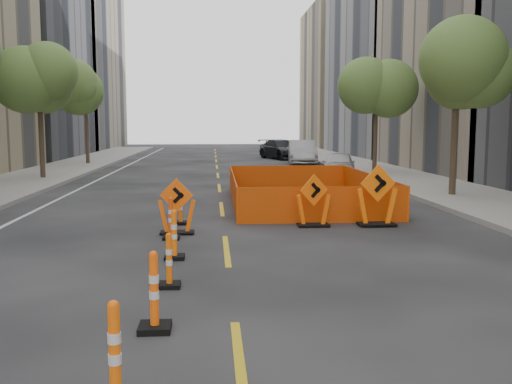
{
  "coord_description": "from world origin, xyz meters",
  "views": [
    {
      "loc": [
        -0.29,
        -7.95,
        2.68
      ],
      "look_at": [
        0.73,
        5.25,
        1.1
      ],
      "focal_mm": 40.0,
      "sensor_mm": 36.0,
      "label": 1
    }
  ],
  "objects": [
    {
      "name": "chevron_sign_left",
      "position": [
        -1.16,
        5.93,
        0.69
      ],
      "size": [
        1.0,
        0.7,
        1.37
      ],
      "primitive_type": null,
      "rotation": [
        0.0,
        0.0,
        -0.18
      ],
      "color": "#F5550A",
      "rests_on": "ground"
    },
    {
      "name": "bld_right_e",
      "position": [
        17.0,
        58.6,
        8.0
      ],
      "size": [
        12.0,
        14.0,
        16.0
      ],
      "primitive_type": "cube",
      "color": "tan",
      "rests_on": "ground"
    },
    {
      "name": "channelizer_1",
      "position": [
        -1.22,
        -2.7,
        0.52
      ],
      "size": [
        0.41,
        0.41,
        1.04
      ],
      "primitive_type": null,
      "color": "#F15B0A",
      "rests_on": "ground"
    },
    {
      "name": "tree_l_c",
      "position": [
        -8.4,
        20.0,
        4.53
      ],
      "size": [
        2.8,
        2.8,
        5.95
      ],
      "color": "#382B1E",
      "rests_on": "ground"
    },
    {
      "name": "bld_left_e",
      "position": [
        -17.0,
        55.6,
        10.0
      ],
      "size": [
        12.0,
        20.0,
        20.0
      ],
      "primitive_type": "cube",
      "color": "gray",
      "rests_on": "ground"
    },
    {
      "name": "chevron_sign_right",
      "position": [
        4.04,
        6.64,
        0.82
      ],
      "size": [
        1.18,
        0.82,
        1.63
      ],
      "primitive_type": null,
      "rotation": [
        0.0,
        0.0,
        0.16
      ],
      "color": "#FF650A",
      "rests_on": "ground"
    },
    {
      "name": "parked_car_near",
      "position": [
        5.99,
        19.93,
        0.67
      ],
      "size": [
        2.5,
        4.19,
        1.33
      ],
      "primitive_type": "imported",
      "rotation": [
        0.0,
        0.0,
        -0.25
      ],
      "color": "#B6B5B7",
      "rests_on": "ground"
    },
    {
      "name": "tree_r_b",
      "position": [
        8.4,
        12.0,
        4.53
      ],
      "size": [
        2.8,
        2.8,
        5.95
      ],
      "color": "#382B1E",
      "rests_on": "ground"
    },
    {
      "name": "ground_plane",
      "position": [
        0.0,
        0.0,
        0.0
      ],
      "size": [
        140.0,
        140.0,
        0.0
      ],
      "primitive_type": "plane",
      "color": "black"
    },
    {
      "name": "channelizer_4",
      "position": [
        -1.06,
        3.29,
        0.5
      ],
      "size": [
        0.39,
        0.39,
        1.0
      ],
      "primitive_type": null,
      "color": "#FF650A",
      "rests_on": "ground"
    },
    {
      "name": "safety_fence",
      "position": [
        2.76,
        11.16,
        0.5
      ],
      "size": [
        4.77,
        8.03,
        1.0
      ],
      "primitive_type": null,
      "rotation": [
        0.0,
        0.0,
        -0.01
      ],
      "color": "#FF520D",
      "rests_on": "ground"
    },
    {
      "name": "channelizer_3",
      "position": [
        -1.01,
        1.3,
        0.46
      ],
      "size": [
        0.36,
        0.36,
        0.92
      ],
      "primitive_type": null,
      "color": "#E15A09",
      "rests_on": "ground"
    },
    {
      "name": "tree_l_d",
      "position": [
        -8.4,
        30.0,
        4.53
      ],
      "size": [
        2.8,
        2.8,
        5.95
      ],
      "color": "#382B1E",
      "rests_on": "ground"
    },
    {
      "name": "bld_right_d",
      "position": [
        17.0,
        40.2,
        10.0
      ],
      "size": [
        12.0,
        18.0,
        20.0
      ],
      "primitive_type": "cube",
      "color": "gray",
      "rests_on": "ground"
    },
    {
      "name": "sidewalk_right",
      "position": [
        9.0,
        12.0,
        0.07
      ],
      "size": [
        4.0,
        90.0,
        0.15
      ],
      "primitive_type": "cube",
      "color": "gray",
      "rests_on": "ground"
    },
    {
      "name": "channelizer_5",
      "position": [
        -1.26,
        5.29,
        0.5
      ],
      "size": [
        0.39,
        0.39,
        1.0
      ],
      "primitive_type": null,
      "color": "#EC3D09",
      "rests_on": "ground"
    },
    {
      "name": "parked_car_far",
      "position": [
        5.09,
        35.92,
        0.75
      ],
      "size": [
        3.69,
        5.58,
        1.5
      ],
      "primitive_type": "imported",
      "rotation": [
        0.0,
        0.0,
        0.33
      ],
      "color": "black",
      "rests_on": "ground"
    },
    {
      "name": "channelizer_2",
      "position": [
        -1.05,
        -0.7,
        0.53
      ],
      "size": [
        0.42,
        0.42,
        1.06
      ],
      "primitive_type": null,
      "color": "#F9550A",
      "rests_on": "ground"
    },
    {
      "name": "parked_car_mid",
      "position": [
        5.65,
        29.36,
        0.82
      ],
      "size": [
        2.25,
        5.13,
        1.64
      ],
      "primitive_type": "imported",
      "rotation": [
        0.0,
        0.0,
        -0.11
      ],
      "color": "#A2A4A8",
      "rests_on": "ground"
    },
    {
      "name": "chevron_sign_center",
      "position": [
        2.35,
        6.68,
        0.69
      ],
      "size": [
        1.06,
        0.85,
        1.39
      ],
      "primitive_type": null,
      "rotation": [
        0.0,
        0.0,
        0.37
      ],
      "color": "#FF5E0A",
      "rests_on": "ground"
    },
    {
      "name": "channelizer_6",
      "position": [
        -1.15,
        7.29,
        0.49
      ],
      "size": [
        0.39,
        0.39,
        0.98
      ],
      "primitive_type": null,
      "color": "#D65509",
      "rests_on": "ground"
    },
    {
      "name": "tree_r_c",
      "position": [
        8.4,
        22.0,
        4.53
      ],
      "size": [
        2.8,
        2.8,
        5.95
      ],
      "color": "#382B1E",
      "rests_on": "ground"
    }
  ]
}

